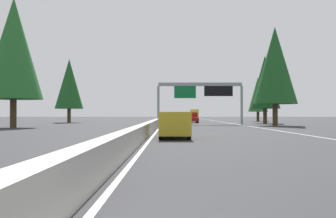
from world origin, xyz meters
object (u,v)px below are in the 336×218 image
at_px(minivan_near_center, 175,123).
at_px(conifer_right_near, 275,65).
at_px(sedan_mid_left, 173,123).
at_px(pickup_distant_a, 192,118).
at_px(conifer_right_mid, 265,82).
at_px(conifer_left_near, 14,48).
at_px(sedan_far_right, 183,117).
at_px(conifer_right_far, 258,95).
at_px(conifer_left_mid, 69,84).
at_px(sign_gantry_overhead, 201,91).
at_px(box_truck_mid_right, 194,114).
at_px(sedan_mid_center, 174,121).

height_order(minivan_near_center, conifer_right_near, conifer_right_near).
xyz_separation_m(sedan_mid_left, pickup_distant_a, (31.57, -3.68, 0.23)).
bearing_deg(conifer_right_mid, conifer_left_near, 121.65).
height_order(sedan_mid_left, sedan_far_right, same).
relative_size(sedan_far_right, conifer_right_far, 0.47).
xyz_separation_m(sedan_far_right, conifer_left_near, (-81.07, 21.55, 8.31)).
distance_m(minivan_near_center, conifer_left_mid, 49.80).
relative_size(conifer_right_far, conifer_left_mid, 0.81).
bearing_deg(pickup_distant_a, sedan_far_right, 0.07).
distance_m(conifer_right_mid, conifer_right_far, 19.49).
distance_m(sedan_far_right, conifer_left_mid, 58.78).
relative_size(sedan_mid_left, sedan_far_right, 1.00).
relative_size(sign_gantry_overhead, conifer_right_near, 0.96).
height_order(conifer_right_mid, conifer_right_far, conifer_right_mid).
distance_m(box_truck_mid_right, conifer_right_near, 71.74).
height_order(sign_gantry_overhead, box_truck_mid_right, sign_gantry_overhead).
bearing_deg(sedan_far_right, minivan_near_center, 177.95).
xyz_separation_m(sedan_mid_left, sedan_far_right, (85.96, -3.62, 0.00)).
bearing_deg(conifer_right_mid, sign_gantry_overhead, 120.59).
height_order(sedan_mid_center, conifer_right_near, conifer_right_near).
bearing_deg(conifer_right_near, conifer_right_mid, -7.42).
relative_size(conifer_right_far, conifer_left_near, 0.63).
distance_m(sedan_mid_left, sedan_mid_center, 9.37).
distance_m(minivan_near_center, conifer_right_near, 31.07).
relative_size(sedan_far_right, conifer_right_mid, 0.40).
relative_size(sign_gantry_overhead, box_truck_mid_right, 1.49).
relative_size(minivan_near_center, box_truck_mid_right, 0.59).
bearing_deg(conifer_left_mid, sedan_mid_center, -140.09).
bearing_deg(conifer_right_mid, conifer_left_mid, 79.08).
xyz_separation_m(conifer_right_far, conifer_left_mid, (-12.68, 36.96, 1.31)).
xyz_separation_m(sedan_mid_center, conifer_right_far, (35.22, -18.11, 5.02)).
bearing_deg(sedan_mid_center, conifer_right_near, -74.39).
relative_size(pickup_distant_a, conifer_left_mid, 0.49).
xyz_separation_m(sedan_mid_center, box_truck_mid_right, (74.91, -6.90, 0.93)).
distance_m(sign_gantry_overhead, pickup_distant_a, 13.33).
bearing_deg(minivan_near_center, pickup_distant_a, -4.58).
distance_m(sedan_mid_left, box_truck_mid_right, 84.59).
distance_m(sign_gantry_overhead, sedan_mid_center, 11.18).
bearing_deg(conifer_right_far, conifer_right_mid, 170.88).
height_order(box_truck_mid_right, sedan_far_right, box_truck_mid_right).
bearing_deg(box_truck_mid_right, pickup_distant_a, 176.22).
bearing_deg(box_truck_mid_right, conifer_left_mid, 153.81).
bearing_deg(conifer_left_mid, sedan_far_right, -22.33).
distance_m(sedan_mid_left, sedan_far_right, 86.04).
bearing_deg(box_truck_mid_right, conifer_right_far, -164.23).
relative_size(minivan_near_center, conifer_right_mid, 0.45).
height_order(box_truck_mid_right, conifer_right_mid, conifer_right_mid).
bearing_deg(sedan_far_right, conifer_right_near, -172.13).
relative_size(sedan_mid_left, conifer_left_near, 0.30).
bearing_deg(conifer_right_far, minivan_near_center, 162.59).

